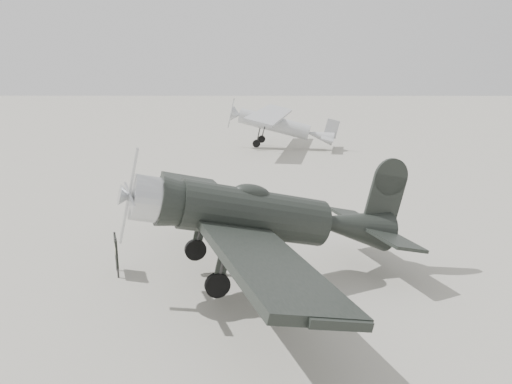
# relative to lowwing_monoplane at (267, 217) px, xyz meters

# --- Properties ---
(ground) EXTENTS (160.00, 160.00, 0.00)m
(ground) POSITION_rel_lowwing_monoplane_xyz_m (-0.50, 4.47, -2.00)
(ground) COLOR gray
(ground) RESTS_ON ground
(lowwing_monoplane) EXTENTS (8.48, 11.60, 3.77)m
(lowwing_monoplane) POSITION_rel_lowwing_monoplane_xyz_m (0.00, 0.00, 0.00)
(lowwing_monoplane) COLOR black
(lowwing_monoplane) RESTS_ON ground
(highwing_monoplane) EXTENTS (8.06, 11.30, 3.19)m
(highwing_monoplane) POSITION_rel_lowwing_monoplane_xyz_m (1.24, 23.34, -0.00)
(highwing_monoplane) COLOR #AEB1B4
(highwing_monoplane) RESTS_ON ground
(sign_board) EXTENTS (0.34, 0.83, 1.24)m
(sign_board) POSITION_rel_lowwing_monoplane_xyz_m (-4.49, 0.53, -1.25)
(sign_board) COLOR #333333
(sign_board) RESTS_ON ground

